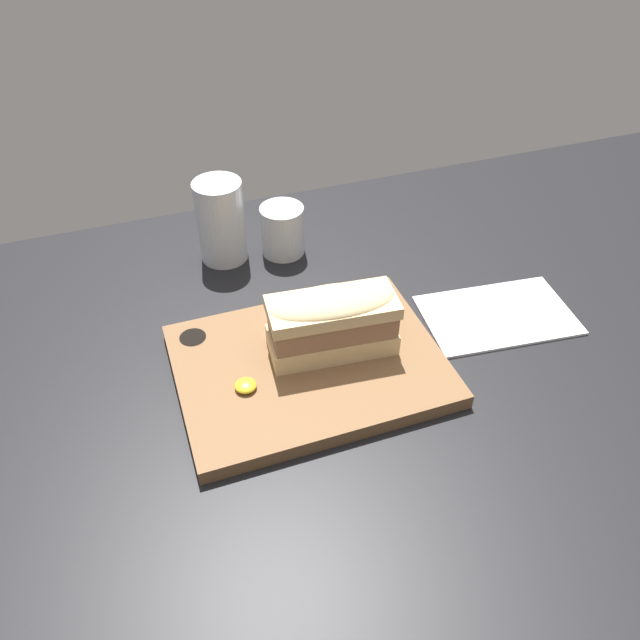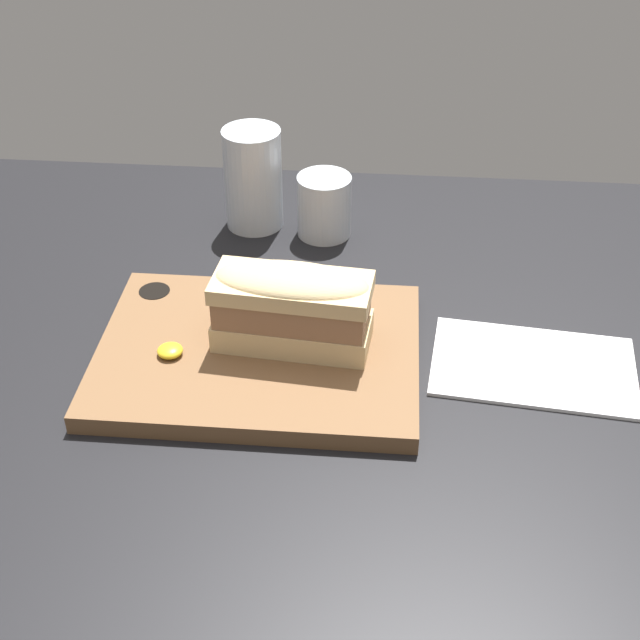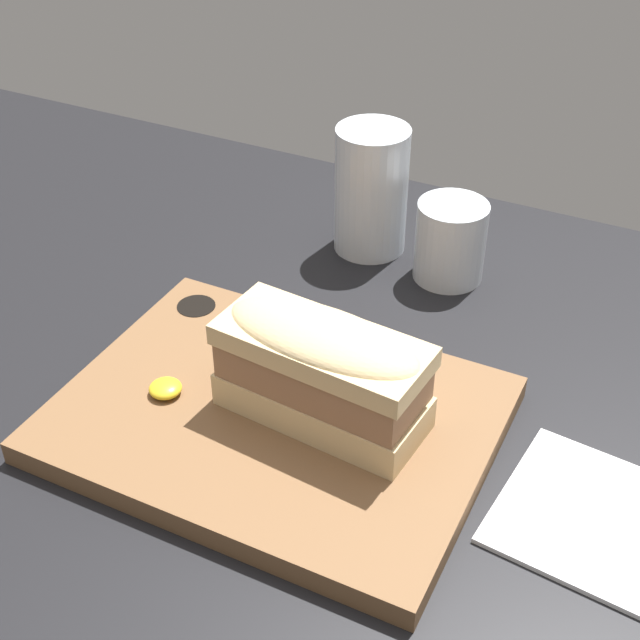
% 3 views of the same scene
% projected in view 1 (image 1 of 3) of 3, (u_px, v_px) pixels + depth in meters
% --- Properties ---
extents(dining_table, '(1.85, 0.92, 0.02)m').
position_uv_depth(dining_table, '(360.00, 387.00, 0.76)').
color(dining_table, black).
rests_on(dining_table, ground).
extents(serving_board, '(0.32, 0.24, 0.02)m').
position_uv_depth(serving_board, '(308.00, 365.00, 0.76)').
color(serving_board, brown).
rests_on(serving_board, dining_table).
extents(sandwich, '(0.16, 0.08, 0.08)m').
position_uv_depth(sandwich, '(332.00, 320.00, 0.74)').
color(sandwich, '#DBBC84').
rests_on(sandwich, serving_board).
extents(mustard_dollop, '(0.03, 0.03, 0.01)m').
position_uv_depth(mustard_dollop, '(246.00, 386.00, 0.72)').
color(mustard_dollop, gold).
rests_on(mustard_dollop, serving_board).
extents(water_glass, '(0.07, 0.07, 0.13)m').
position_uv_depth(water_glass, '(222.00, 226.00, 0.91)').
color(water_glass, silver).
rests_on(water_glass, dining_table).
extents(wine_glass, '(0.07, 0.07, 0.08)m').
position_uv_depth(wine_glass, '(283.00, 232.00, 0.94)').
color(wine_glass, silver).
rests_on(wine_glass, dining_table).
extents(napkin, '(0.21, 0.14, 0.00)m').
position_uv_depth(napkin, '(497.00, 315.00, 0.84)').
color(napkin, white).
rests_on(napkin, dining_table).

